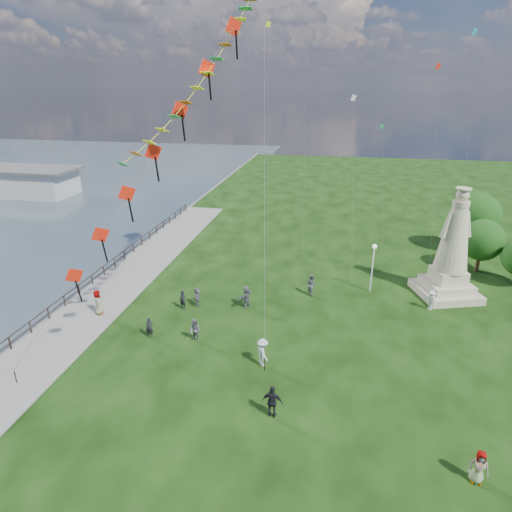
% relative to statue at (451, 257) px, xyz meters
% --- Properties ---
extents(waterfront, '(200.00, 200.00, 1.51)m').
position_rel_statue_xyz_m(waterfront, '(-28.76, -6.92, -3.48)').
color(waterfront, '#2F4147').
rests_on(waterfront, ground).
extents(statue, '(5.60, 5.60, 9.05)m').
position_rel_statue_xyz_m(statue, '(0.00, 0.00, 0.00)').
color(statue, tan).
rests_on(statue, ground).
extents(lamppost, '(0.39, 0.39, 4.26)m').
position_rel_statue_xyz_m(lamppost, '(-6.11, -0.55, -0.34)').
color(lamppost, silver).
rests_on(lamppost, ground).
extents(tree_row, '(6.02, 12.10, 6.24)m').
position_rel_statue_xyz_m(tree_row, '(4.81, 8.19, 0.01)').
color(tree_row, '#382314').
rests_on(tree_row, ground).
extents(person_0, '(0.59, 0.43, 1.47)m').
position_rel_statue_xyz_m(person_0, '(-21.47, -10.68, -2.68)').
color(person_0, black).
rests_on(person_0, ground).
extents(person_1, '(0.94, 0.77, 1.67)m').
position_rel_statue_xyz_m(person_1, '(-18.22, -10.58, -2.58)').
color(person_1, '#595960').
rests_on(person_1, ground).
extents(person_2, '(1.19, 1.32, 1.83)m').
position_rel_statue_xyz_m(person_2, '(-13.27, -12.33, -2.50)').
color(person_2, silver).
rests_on(person_2, ground).
extents(person_3, '(1.15, 0.65, 1.89)m').
position_rel_statue_xyz_m(person_3, '(-11.97, -16.65, -2.47)').
color(person_3, black).
rests_on(person_3, ground).
extents(person_4, '(0.87, 0.59, 1.68)m').
position_rel_statue_xyz_m(person_4, '(-2.54, -18.91, -2.58)').
color(person_4, '#595960').
rests_on(person_4, ground).
extents(person_5, '(0.82, 1.50, 1.54)m').
position_rel_statue_xyz_m(person_5, '(-19.69, -5.64, -2.65)').
color(person_5, '#595960').
rests_on(person_5, ground).
extents(person_6, '(0.64, 0.49, 1.54)m').
position_rel_statue_xyz_m(person_6, '(-20.62, -6.40, -2.65)').
color(person_6, black).
rests_on(person_6, ground).
extents(person_7, '(0.96, 1.03, 1.81)m').
position_rel_statue_xyz_m(person_7, '(-10.97, -2.05, -2.51)').
color(person_7, '#595960').
rests_on(person_7, ground).
extents(person_8, '(1.15, 1.14, 1.65)m').
position_rel_statue_xyz_m(person_8, '(-1.73, -2.90, -2.59)').
color(person_8, silver).
rests_on(person_8, ground).
extents(person_10, '(0.93, 1.10, 1.94)m').
position_rel_statue_xyz_m(person_10, '(-26.54, -8.49, -2.45)').
color(person_10, '#595960').
rests_on(person_10, ground).
extents(person_11, '(1.35, 1.86, 1.84)m').
position_rel_statue_xyz_m(person_11, '(-15.82, -5.20, -2.50)').
color(person_11, '#595960').
rests_on(person_11, ground).
extents(red_kite_train, '(11.68, 9.35, 19.85)m').
position_rel_statue_xyz_m(red_kite_train, '(-19.97, -11.28, 8.94)').
color(red_kite_train, black).
rests_on(red_kite_train, ground).
extents(small_kites, '(18.68, 15.93, 24.14)m').
position_rel_statue_xyz_m(small_kites, '(-7.61, 8.80, 11.30)').
color(small_kites, silver).
rests_on(small_kites, ground).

